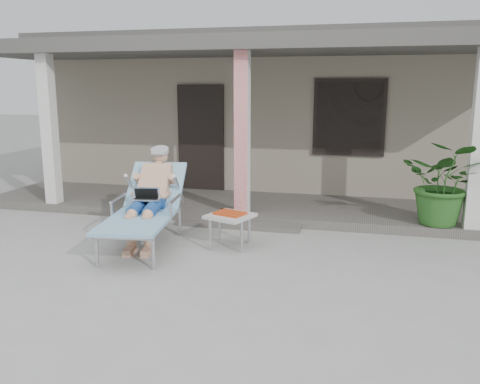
# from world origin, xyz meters

# --- Properties ---
(ground) EXTENTS (60.00, 60.00, 0.00)m
(ground) POSITION_xyz_m (0.00, 0.00, 0.00)
(ground) COLOR #9E9E99
(ground) RESTS_ON ground
(house) EXTENTS (10.40, 5.40, 3.30)m
(house) POSITION_xyz_m (0.00, 6.50, 1.67)
(house) COLOR gray
(house) RESTS_ON ground
(porch_deck) EXTENTS (10.00, 2.00, 0.15)m
(porch_deck) POSITION_xyz_m (0.00, 3.00, 0.07)
(porch_deck) COLOR #605B56
(porch_deck) RESTS_ON ground
(porch_overhang) EXTENTS (10.00, 2.30, 2.85)m
(porch_overhang) POSITION_xyz_m (0.00, 2.95, 2.79)
(porch_overhang) COLOR silver
(porch_overhang) RESTS_ON porch_deck
(porch_step) EXTENTS (2.00, 0.30, 0.07)m
(porch_step) POSITION_xyz_m (0.00, 1.85, 0.04)
(porch_step) COLOR #605B56
(porch_step) RESTS_ON ground
(lounger) EXTENTS (1.12, 2.24, 1.42)m
(lounger) POSITION_xyz_m (-1.05, 0.77, 0.87)
(lounger) COLOR #B7B7BC
(lounger) RESTS_ON ground
(side_table) EXTENTS (0.72, 0.72, 0.50)m
(side_table) POSITION_xyz_m (0.14, 0.86, 0.42)
(side_table) COLOR beige
(side_table) RESTS_ON ground
(potted_palm) EXTENTS (1.45, 1.36, 1.28)m
(potted_palm) POSITION_xyz_m (3.10, 2.25, 0.79)
(potted_palm) COLOR #26591E
(potted_palm) RESTS_ON porch_deck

